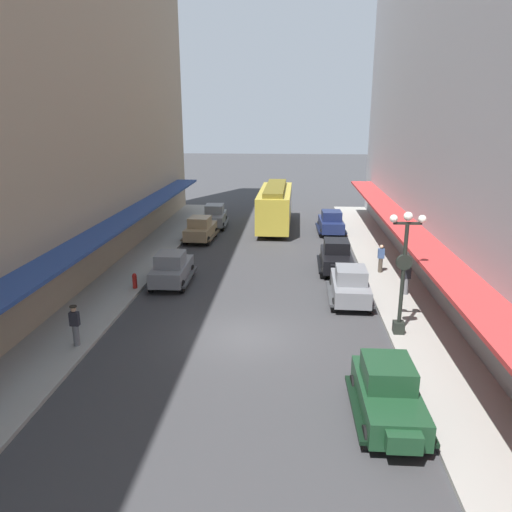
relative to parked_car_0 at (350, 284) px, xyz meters
name	(u,v)px	position (x,y,z in m)	size (l,w,h in m)	color
ground_plane	(245,337)	(-4.78, -4.35, -0.94)	(200.00, 200.00, 0.00)	#38383A
sidewalk_left	(72,329)	(-12.28, -4.35, -0.87)	(3.00, 60.00, 0.15)	#99968E
sidewalk_right	(428,341)	(2.72, -4.35, -0.87)	(3.00, 60.00, 0.15)	#99968E
parked_car_0	(350,284)	(0.00, 0.00, 0.00)	(2.21, 4.29, 1.84)	slate
parked_car_1	(172,268)	(-9.42, 1.98, 0.00)	(2.21, 4.29, 1.84)	slate
parked_car_2	(214,216)	(-9.33, 16.25, 0.00)	(2.29, 4.31, 1.84)	slate
parked_car_3	(201,228)	(-9.61, 11.58, 0.00)	(2.30, 4.31, 1.84)	#997F5B
parked_car_4	(336,256)	(-0.27, 4.99, 0.00)	(2.18, 4.27, 1.84)	black
parked_car_5	(331,222)	(0.10, 14.61, 0.00)	(2.25, 4.30, 1.84)	#19234C
parked_car_6	(388,392)	(0.07, -9.79, 0.00)	(2.19, 4.28, 1.84)	#193D23
streetcar	(275,205)	(-4.33, 16.43, 0.96)	(2.62, 9.63, 3.46)	gold
lamp_post_with_clock	(404,268)	(1.62, -3.79, 2.04)	(1.42, 0.44, 5.16)	black
fire_hydrant	(135,281)	(-11.13, 0.80, -0.38)	(0.24, 0.24, 0.82)	#B21E19
pedestrian_0	(75,325)	(-11.34, -5.93, 0.07)	(0.36, 0.28, 1.67)	slate
pedestrian_1	(381,258)	(2.24, 4.52, 0.05)	(0.36, 0.24, 1.64)	#4C4238
pedestrian_2	(407,278)	(2.93, 0.93, 0.07)	(0.36, 0.28, 1.67)	slate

